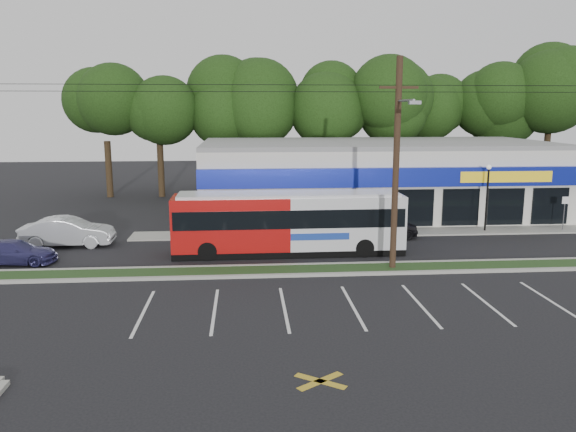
# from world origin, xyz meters

# --- Properties ---
(ground) EXTENTS (120.00, 120.00, 0.00)m
(ground) POSITION_xyz_m (0.00, 0.00, 0.00)
(ground) COLOR black
(ground) RESTS_ON ground
(grass_strip) EXTENTS (40.00, 1.60, 0.12)m
(grass_strip) POSITION_xyz_m (0.00, 1.00, 0.06)
(grass_strip) COLOR #1E3917
(grass_strip) RESTS_ON ground
(curb_south) EXTENTS (40.00, 0.25, 0.14)m
(curb_south) POSITION_xyz_m (0.00, 0.15, 0.07)
(curb_south) COLOR #9E9E93
(curb_south) RESTS_ON ground
(curb_north) EXTENTS (40.00, 0.25, 0.14)m
(curb_north) POSITION_xyz_m (0.00, 1.85, 0.07)
(curb_north) COLOR #9E9E93
(curb_north) RESTS_ON ground
(sidewalk) EXTENTS (32.00, 2.20, 0.10)m
(sidewalk) POSITION_xyz_m (5.00, 9.00, 0.05)
(sidewalk) COLOR #9E9E93
(sidewalk) RESTS_ON ground
(strip_mall) EXTENTS (25.00, 12.55, 5.30)m
(strip_mall) POSITION_xyz_m (5.50, 15.91, 2.65)
(strip_mall) COLOR silver
(strip_mall) RESTS_ON ground
(utility_pole) EXTENTS (50.00, 2.77, 10.00)m
(utility_pole) POSITION_xyz_m (2.83, 0.93, 5.41)
(utility_pole) COLOR black
(utility_pole) RESTS_ON ground
(lamp_post) EXTENTS (0.30, 0.30, 4.25)m
(lamp_post) POSITION_xyz_m (11.00, 8.80, 2.67)
(lamp_post) COLOR black
(lamp_post) RESTS_ON ground
(sign_post) EXTENTS (0.45, 0.10, 2.23)m
(sign_post) POSITION_xyz_m (16.00, 8.57, 1.56)
(sign_post) COLOR #59595E
(sign_post) RESTS_ON ground
(tree_line) EXTENTS (46.76, 6.76, 11.83)m
(tree_line) POSITION_xyz_m (4.00, 26.00, 8.42)
(tree_line) COLOR black
(tree_line) RESTS_ON ground
(metrobus) EXTENTS (12.26, 2.71, 3.29)m
(metrobus) POSITION_xyz_m (-1.76, 4.50, 1.74)
(metrobus) COLOR #A80E0C
(metrobus) RESTS_ON ground
(car_dark) EXTENTS (4.40, 1.84, 1.49)m
(car_dark) POSITION_xyz_m (4.05, 7.68, 0.74)
(car_dark) COLOR black
(car_dark) RESTS_ON ground
(car_silver) EXTENTS (5.07, 1.88, 1.66)m
(car_silver) POSITION_xyz_m (-14.06, 7.00, 0.83)
(car_silver) COLOR #B6B9BE
(car_silver) RESTS_ON ground
(car_blue) EXTENTS (4.18, 1.90, 1.19)m
(car_blue) POSITION_xyz_m (-15.62, 3.50, 0.59)
(car_blue) COLOR navy
(car_blue) RESTS_ON ground
(pedestrian_a) EXTENTS (0.76, 0.66, 1.77)m
(pedestrian_a) POSITION_xyz_m (4.65, 6.00, 0.88)
(pedestrian_a) COLOR silver
(pedestrian_a) RESTS_ON ground
(pedestrian_b) EXTENTS (1.03, 0.97, 1.67)m
(pedestrian_b) POSITION_xyz_m (4.82, 8.50, 0.84)
(pedestrian_b) COLOR beige
(pedestrian_b) RESTS_ON ground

